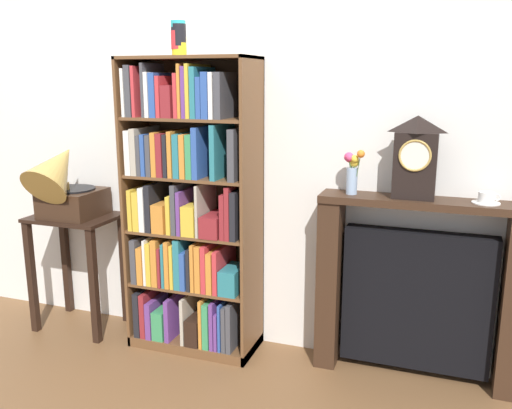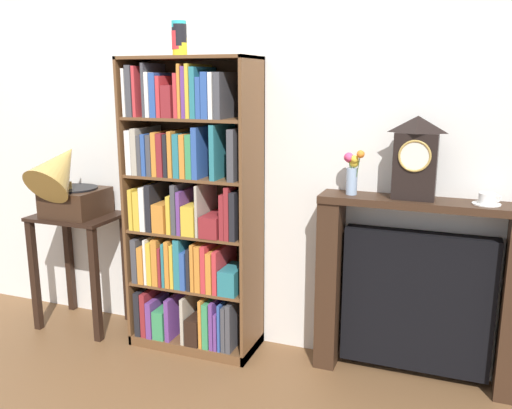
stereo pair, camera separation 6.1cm
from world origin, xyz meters
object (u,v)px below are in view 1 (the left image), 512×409
Objects in this scene: side_table_left at (77,248)px; flower_vase at (352,169)px; fireplace_mantel at (417,291)px; teacup_with_saucer at (487,199)px; cup_stack at (179,38)px; gramophone at (64,183)px; bookshelf at (189,215)px; mantel_clock at (416,158)px.

flower_vase is at bearing 2.80° from side_table_left.
teacup_with_saucer is (0.30, -0.02, 0.54)m from fireplace_mantel.
cup_stack is 1.19m from flower_vase.
fireplace_mantel reaches higher than side_table_left.
teacup_with_saucer reaches higher than fireplace_mantel.
gramophone is 1.79m from flower_vase.
gramophone is at bearing -173.96° from bookshelf.
cup_stack is at bearing -1.54° from side_table_left.
gramophone is at bearing -175.50° from mantel_clock.
gramophone is at bearing -176.13° from cup_stack.
mantel_clock reaches higher than flower_vase.
fireplace_mantel is 0.62m from teacup_with_saucer.
bookshelf reaches higher than gramophone.
fireplace_mantel is at bearing 21.83° from mantel_clock.
flower_vase reaches higher than fireplace_mantel.
cup_stack is 1.53m from side_table_left.
bookshelf is at bearing -175.74° from fireplace_mantel.
cup_stack is (-0.02, -0.03, 1.01)m from bookshelf.
bookshelf is 0.87m from side_table_left.
bookshelf is 1.01m from cup_stack.
gramophone is at bearing -174.74° from flower_vase.
mantel_clock is (2.10, 0.17, 0.24)m from gramophone.
teacup_with_saucer is (1.63, 0.08, 0.20)m from bookshelf.
flower_vase reaches higher than side_table_left.
side_table_left is at bearing 178.46° from cup_stack.
mantel_clock is at bearing 3.50° from bookshelf.
flower_vase is (0.95, 0.08, 0.32)m from bookshelf.
cup_stack is 0.34× the size of gramophone.
mantel_clock is at bearing -179.59° from teacup_with_saucer.
cup_stack reaches higher than flower_vase.
side_table_left is 1.78× the size of mantel_clock.
mantel_clock is at bearing 4.50° from gramophone.
gramophone is at bearing -175.06° from fireplace_mantel.
flower_vase is at bearing 5.26° from gramophone.
bookshelf is at bearing -176.50° from mantel_clock.
bookshelf reaches higher than side_table_left.
cup_stack reaches higher than fireplace_mantel.
cup_stack is at bearing -174.41° from fireplace_mantel.
flower_vase is at bearing 6.40° from cup_stack.
flower_vase is 1.81× the size of teacup_with_saucer.
bookshelf is at bearing -177.18° from teacup_with_saucer.
teacup_with_saucer is at bearing -3.44° from fireplace_mantel.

